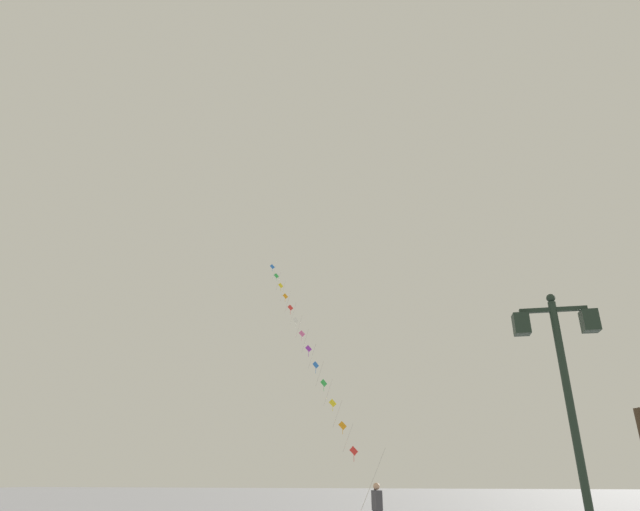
# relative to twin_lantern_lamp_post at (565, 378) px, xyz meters

# --- Properties ---
(twin_lantern_lamp_post) EXTENTS (1.48, 0.28, 5.09)m
(twin_lantern_lamp_post) POSITION_rel_twin_lantern_lamp_post_xyz_m (0.00, 0.00, 0.00)
(twin_lantern_lamp_post) COLOR #1E2D23
(twin_lantern_lamp_post) RESTS_ON ground_plane
(kite_train) EXTENTS (8.50, 13.05, 15.79)m
(kite_train) POSITION_rel_twin_lantern_lamp_post_xyz_m (-8.39, 16.92, 4.84)
(kite_train) COLOR brown
(kite_train) RESTS_ON ground_plane
(kite_flyer) EXTENTS (0.42, 0.61, 1.71)m
(kite_flyer) POSITION_rel_twin_lantern_lamp_post_xyz_m (-4.24, 8.74, -2.62)
(kite_flyer) COLOR #1E1E2D
(kite_flyer) RESTS_ON ground_plane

